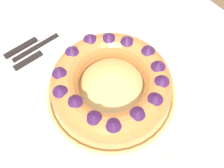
{
  "coord_description": "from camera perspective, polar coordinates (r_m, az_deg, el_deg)",
  "views": [
    {
      "loc": [
        0.25,
        -0.17,
        1.4
      ],
      "look_at": [
        0.0,
        0.03,
        0.83
      ],
      "focal_mm": 42.0,
      "sensor_mm": 36.0,
      "label": 1
    }
  ],
  "objects": [
    {
      "name": "serving_dish",
      "position": [
        0.69,
        0.0,
        -1.88
      ],
      "size": [
        0.34,
        0.34,
        0.02
      ],
      "color": "tan",
      "rests_on": "dining_table"
    },
    {
      "name": "ground_plane",
      "position": [
        1.43,
        -1.06,
        -17.18
      ],
      "size": [
        8.0,
        8.0,
        0.0
      ],
      "primitive_type": "plane",
      "color": "brown"
    },
    {
      "name": "bundt_cake",
      "position": [
        0.65,
        -0.0,
        0.08
      ],
      "size": [
        0.3,
        0.3,
        0.08
      ],
      "color": "#C67538",
      "rests_on": "serving_dish"
    },
    {
      "name": "dining_table",
      "position": [
        0.78,
        -1.87,
        -6.55
      ],
      "size": [
        1.4,
        1.01,
        0.77
      ],
      "color": "beige",
      "rests_on": "ground_plane"
    },
    {
      "name": "cake_knife",
      "position": [
        0.79,
        -15.3,
        6.47
      ],
      "size": [
        0.02,
        0.2,
        0.01
      ],
      "rotation": [
        0.0,
        0.0,
        0.08
      ],
      "color": "black",
      "rests_on": "dining_table"
    },
    {
      "name": "serving_knife",
      "position": [
        0.83,
        -16.37,
        9.24
      ],
      "size": [
        0.02,
        0.24,
        0.01
      ],
      "rotation": [
        0.0,
        0.0,
        0.06
      ],
      "color": "black",
      "rests_on": "dining_table"
    },
    {
      "name": "fork",
      "position": [
        0.82,
        -13.5,
        9.38
      ],
      "size": [
        0.02,
        0.21,
        0.01
      ],
      "rotation": [
        0.0,
        0.0,
        -0.05
      ],
      "color": "black",
      "rests_on": "dining_table"
    }
  ]
}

